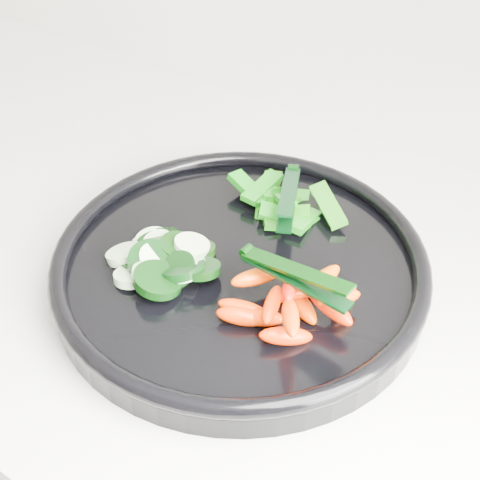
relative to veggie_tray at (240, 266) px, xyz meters
The scene contains 7 objects.
counter 0.49m from the veggie_tray, 155.51° to the left, with size 2.02×0.62×0.93m.
veggie_tray is the anchor object (origin of this frame).
cucumber_pile 0.08m from the veggie_tray, 144.40° to the right, with size 0.13×0.12×0.04m.
carrot_pile 0.09m from the veggie_tray, 22.20° to the right, with size 0.12×0.13×0.05m.
pepper_pile 0.10m from the veggie_tray, 96.70° to the left, with size 0.15×0.10×0.04m.
tong_carrot 0.10m from the veggie_tray, 21.71° to the right, with size 0.11×0.02×0.02m.
tong_pepper 0.10m from the veggie_tray, 91.79° to the left, with size 0.06×0.11×0.02m.
Camera 1 is at (0.34, 1.26, 1.40)m, focal length 50.00 mm.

